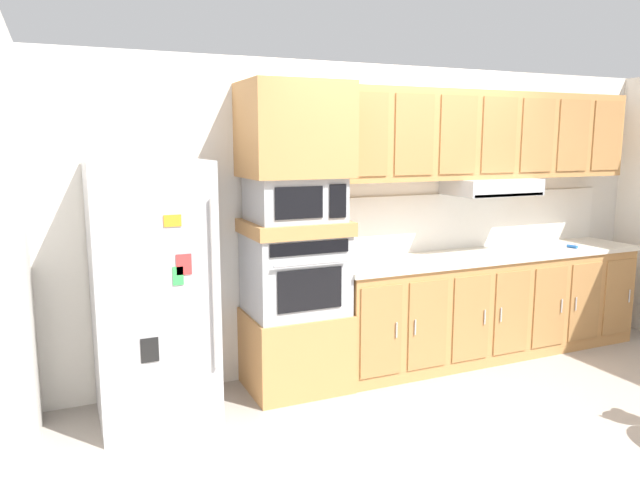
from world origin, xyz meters
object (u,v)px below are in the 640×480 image
built_in_oven (295,273)px  screwdriver (573,246)px  refrigerator (153,292)px  microwave (294,199)px

built_in_oven → screwdriver: size_ratio=4.89×
built_in_oven → screwdriver: bearing=-2.6°
refrigerator → microwave: refrigerator is taller
microwave → screwdriver: size_ratio=4.50×
microwave → built_in_oven: bearing=179.2°
refrigerator → screwdriver: bearing=-0.8°
screwdriver → microwave: bearing=177.4°
refrigerator → screwdriver: 3.73m
refrigerator → built_in_oven: bearing=3.7°
refrigerator → built_in_oven: refrigerator is taller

